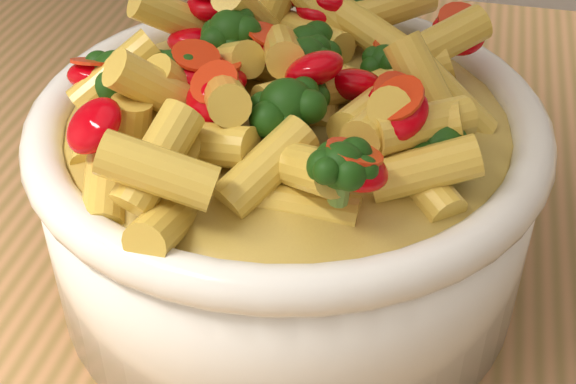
# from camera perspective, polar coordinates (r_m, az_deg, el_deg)

# --- Properties ---
(serving_bowl) EXTENTS (0.27, 0.27, 0.11)m
(serving_bowl) POSITION_cam_1_polar(r_m,az_deg,el_deg) (0.44, 0.00, 0.15)
(serving_bowl) COLOR white
(serving_bowl) RESTS_ON table
(pasta_salad) EXTENTS (0.21, 0.21, 0.05)m
(pasta_salad) POSITION_cam_1_polar(r_m,az_deg,el_deg) (0.40, 0.00, 8.29)
(pasta_salad) COLOR #F9DD4E
(pasta_salad) RESTS_ON serving_bowl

